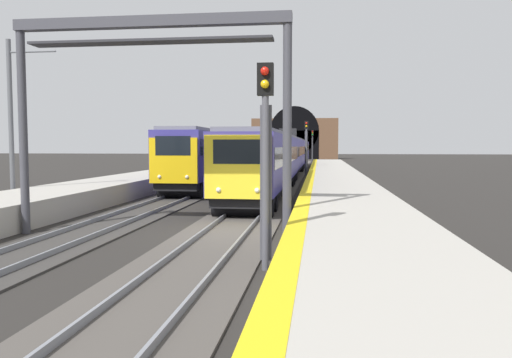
{
  "coord_description": "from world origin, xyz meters",
  "views": [
    {
      "loc": [
        -16.7,
        -3.07,
        2.98
      ],
      "look_at": [
        4.56,
        -0.4,
        1.55
      ],
      "focal_mm": 35.41,
      "sensor_mm": 36.0,
      "label": 1
    }
  ],
  "objects_px": {
    "train_main_approaching": "(288,154)",
    "railway_signal_far": "(312,143)",
    "railway_signal_mid": "(306,144)",
    "catenary_mast_near": "(12,122)",
    "train_adjacent_platform": "(233,153)",
    "overhead_signal_gantry": "(150,70)",
    "railway_signal_near": "(265,150)"
  },
  "relations": [
    {
      "from": "railway_signal_mid",
      "to": "catenary_mast_near",
      "type": "xyz_separation_m",
      "value": [
        -27.29,
        12.98,
        0.94
      ]
    },
    {
      "from": "train_adjacent_platform",
      "to": "railway_signal_near",
      "type": "relative_size",
      "value": 7.96
    },
    {
      "from": "railway_signal_near",
      "to": "railway_signal_far",
      "type": "distance_m",
      "value": 81.26
    },
    {
      "from": "overhead_signal_gantry",
      "to": "catenary_mast_near",
      "type": "xyz_separation_m",
      "value": [
        6.16,
        8.82,
        -1.34
      ]
    },
    {
      "from": "train_adjacent_platform",
      "to": "railway_signal_near",
      "type": "xyz_separation_m",
      "value": [
        -33.52,
        -6.53,
        0.58
      ]
    },
    {
      "from": "train_adjacent_platform",
      "to": "railway_signal_mid",
      "type": "xyz_separation_m",
      "value": [
        3.93,
        -6.53,
        0.81
      ]
    },
    {
      "from": "railway_signal_mid",
      "to": "overhead_signal_gantry",
      "type": "xyz_separation_m",
      "value": [
        -33.46,
        4.17,
        2.29
      ]
    },
    {
      "from": "train_adjacent_platform",
      "to": "overhead_signal_gantry",
      "type": "height_order",
      "value": "overhead_signal_gantry"
    },
    {
      "from": "railway_signal_mid",
      "to": "catenary_mast_near",
      "type": "height_order",
      "value": "catenary_mast_near"
    },
    {
      "from": "train_main_approaching",
      "to": "railway_signal_far",
      "type": "height_order",
      "value": "railway_signal_far"
    },
    {
      "from": "train_adjacent_platform",
      "to": "railway_signal_near",
      "type": "height_order",
      "value": "railway_signal_near"
    },
    {
      "from": "train_main_approaching",
      "to": "railway_signal_far",
      "type": "xyz_separation_m",
      "value": [
        43.83,
        -1.81,
        1.31
      ]
    },
    {
      "from": "railway_signal_far",
      "to": "overhead_signal_gantry",
      "type": "relative_size",
      "value": 0.63
    },
    {
      "from": "railway_signal_mid",
      "to": "railway_signal_far",
      "type": "distance_m",
      "value": 43.81
    },
    {
      "from": "overhead_signal_gantry",
      "to": "railway_signal_far",
      "type": "bearing_deg",
      "value": -3.09
    },
    {
      "from": "railway_signal_far",
      "to": "catenary_mast_near",
      "type": "height_order",
      "value": "catenary_mast_near"
    },
    {
      "from": "railway_signal_far",
      "to": "catenary_mast_near",
      "type": "relative_size",
      "value": 0.73
    },
    {
      "from": "railway_signal_mid",
      "to": "overhead_signal_gantry",
      "type": "distance_m",
      "value": 33.79
    },
    {
      "from": "train_main_approaching",
      "to": "railway_signal_near",
      "type": "xyz_separation_m",
      "value": [
        -37.43,
        -1.81,
        0.75
      ]
    },
    {
      "from": "train_adjacent_platform",
      "to": "railway_signal_far",
      "type": "relative_size",
      "value": 6.79
    },
    {
      "from": "railway_signal_near",
      "to": "railway_signal_mid",
      "type": "xyz_separation_m",
      "value": [
        37.45,
        0.0,
        0.23
      ]
    },
    {
      "from": "railway_signal_mid",
      "to": "railway_signal_near",
      "type": "bearing_deg",
      "value": 0.0
    },
    {
      "from": "train_main_approaching",
      "to": "railway_signal_mid",
      "type": "distance_m",
      "value": 2.06
    },
    {
      "from": "railway_signal_near",
      "to": "railway_signal_far",
      "type": "relative_size",
      "value": 0.85
    },
    {
      "from": "railway_signal_far",
      "to": "railway_signal_near",
      "type": "bearing_deg",
      "value": 0.0
    },
    {
      "from": "railway_signal_near",
      "to": "overhead_signal_gantry",
      "type": "distance_m",
      "value": 6.3
    },
    {
      "from": "train_adjacent_platform",
      "to": "railway_signal_mid",
      "type": "relative_size",
      "value": 7.31
    },
    {
      "from": "train_adjacent_platform",
      "to": "overhead_signal_gantry",
      "type": "xyz_separation_m",
      "value": [
        -29.52,
        -2.36,
        3.1
      ]
    },
    {
      "from": "train_adjacent_platform",
      "to": "overhead_signal_gantry",
      "type": "relative_size",
      "value": 4.27
    },
    {
      "from": "train_main_approaching",
      "to": "overhead_signal_gantry",
      "type": "xyz_separation_m",
      "value": [
        -33.43,
        2.36,
        3.27
      ]
    },
    {
      "from": "railway_signal_far",
      "to": "overhead_signal_gantry",
      "type": "height_order",
      "value": "overhead_signal_gantry"
    },
    {
      "from": "railway_signal_near",
      "to": "overhead_signal_gantry",
      "type": "xyz_separation_m",
      "value": [
        4.0,
        4.17,
        2.52
      ]
    }
  ]
}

